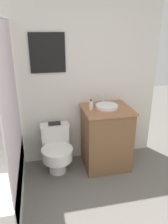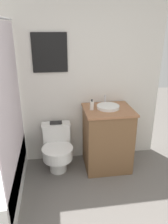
% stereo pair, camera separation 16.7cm
% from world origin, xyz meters
% --- Properties ---
extents(wall_back, '(3.13, 0.07, 2.50)m').
position_xyz_m(wall_back, '(0.00, 2.34, 1.26)').
color(wall_back, silver).
rests_on(wall_back, ground_plane).
extents(toilet, '(0.42, 0.54, 0.64)m').
position_xyz_m(toilet, '(0.04, 2.04, 0.32)').
color(toilet, white).
rests_on(toilet, ground_plane).
extents(vanity, '(0.65, 0.58, 0.88)m').
position_xyz_m(vanity, '(0.74, 2.02, 0.44)').
color(vanity, brown).
rests_on(vanity, ground_plane).
extents(sink, '(0.30, 0.34, 0.13)m').
position_xyz_m(sink, '(0.74, 2.04, 0.90)').
color(sink, white).
rests_on(sink, vanity).
extents(soap_bottle, '(0.05, 0.05, 0.14)m').
position_xyz_m(soap_bottle, '(0.51, 2.01, 0.94)').
color(soap_bottle, silver).
rests_on(soap_bottle, vanity).
extents(book_on_tank, '(0.17, 0.09, 0.02)m').
position_xyz_m(book_on_tank, '(0.04, 2.19, 0.65)').
color(book_on_tank, black).
rests_on(book_on_tank, toilet).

